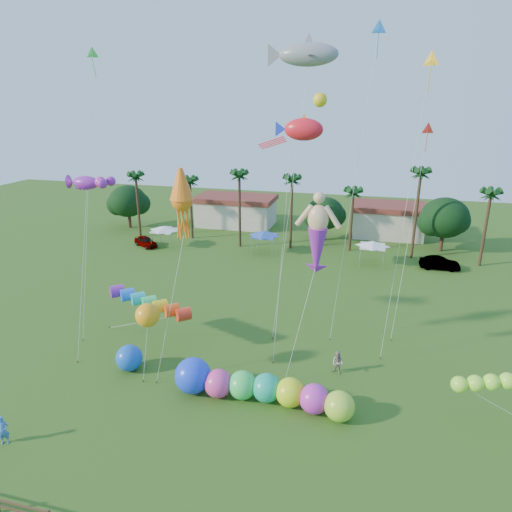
% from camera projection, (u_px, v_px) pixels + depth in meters
% --- Properties ---
extents(ground, '(160.00, 160.00, 0.00)m').
position_uv_depth(ground, '(211.00, 460.00, 25.98)').
color(ground, '#285116').
rests_on(ground, ground).
extents(tree_line, '(69.46, 8.91, 11.00)m').
position_uv_depth(tree_line, '(342.00, 214.00, 63.98)').
color(tree_line, '#3A2819').
rests_on(tree_line, ground).
extents(buildings_row, '(35.00, 7.00, 4.00)m').
position_uv_depth(buildings_row, '(302.00, 217.00, 71.82)').
color(buildings_row, beige).
rests_on(buildings_row, ground).
extents(tent_row, '(31.00, 4.00, 0.60)m').
position_uv_depth(tent_row, '(263.00, 235.00, 59.78)').
color(tent_row, white).
rests_on(tent_row, ground).
extents(car_a, '(4.41, 3.61, 1.41)m').
position_uv_depth(car_a, '(146.00, 242.00, 63.80)').
color(car_a, '#4C4C54').
rests_on(car_a, ground).
extents(car_b, '(4.67, 1.72, 1.53)m').
position_uv_depth(car_b, '(440.00, 263.00, 55.10)').
color(car_b, '#4C4C54').
rests_on(car_b, ground).
extents(spectator_a, '(0.80, 0.70, 1.84)m').
position_uv_depth(spectator_a, '(3.00, 430.00, 26.98)').
color(spectator_a, '#3974C9').
rests_on(spectator_a, ground).
extents(spectator_b, '(1.09, 1.01, 1.81)m').
position_uv_depth(spectator_b, '(338.00, 363.00, 33.94)').
color(spectator_b, '#A59589').
rests_on(spectator_b, ground).
extents(caterpillar_inflatable, '(12.45, 2.70, 2.54)m').
position_uv_depth(caterpillar_inflatable, '(255.00, 388.00, 30.74)').
color(caterpillar_inflatable, '#EB3D97').
rests_on(caterpillar_inflatable, ground).
extents(blue_ball, '(2.01, 2.01, 2.01)m').
position_uv_depth(blue_ball, '(129.00, 358.00, 34.41)').
color(blue_ball, blue).
rests_on(blue_ball, ground).
extents(rainbow_tube, '(9.90, 4.90, 3.86)m').
position_uv_depth(rainbow_tube, '(161.00, 312.00, 36.65)').
color(rainbow_tube, red).
rests_on(rainbow_tube, ground).
extents(green_worm, '(8.49, 1.31, 3.60)m').
position_uv_depth(green_worm, '(459.00, 384.00, 27.83)').
color(green_worm, '#A2FF38').
rests_on(green_worm, ground).
extents(orange_ball_kite, '(2.03, 2.03, 5.95)m').
position_uv_depth(orange_ball_kite, '(147.00, 315.00, 32.08)').
color(orange_ball_kite, '#FF9D14').
rests_on(orange_ball_kite, ground).
extents(merman_kite, '(2.82, 4.09, 13.00)m').
position_uv_depth(merman_kite, '(317.00, 239.00, 32.19)').
color(merman_kite, '#E6B683').
rests_on(merman_kite, ground).
extents(fish_kite, '(4.59, 5.75, 18.30)m').
position_uv_depth(fish_kite, '(304.00, 130.00, 33.87)').
color(fish_kite, red).
rests_on(fish_kite, ground).
extents(shark_kite, '(6.45, 6.66, 24.05)m').
position_uv_depth(shark_kite, '(308.00, 55.00, 36.41)').
color(shark_kite, gray).
rests_on(shark_kite, ground).
extents(squid_kite, '(2.14, 5.03, 15.10)m').
position_uv_depth(squid_kite, '(182.00, 201.00, 32.31)').
color(squid_kite, orange).
rests_on(squid_kite, ground).
extents(lobster_kite, '(4.34, 6.01, 14.12)m').
position_uv_depth(lobster_kite, '(86.00, 183.00, 35.38)').
color(lobster_kite, purple).
rests_on(lobster_kite, ground).
extents(delta_kite_red, '(2.06, 4.97, 17.75)m').
position_uv_depth(delta_kite_red, '(427.00, 134.00, 37.29)').
color(delta_kite_red, red).
rests_on(delta_kite_red, ground).
extents(delta_kite_yellow, '(2.21, 3.46, 22.70)m').
position_uv_depth(delta_kite_yellow, '(430.00, 66.00, 31.49)').
color(delta_kite_yellow, yellow).
rests_on(delta_kite_yellow, ground).
extents(delta_kite_green, '(1.53, 4.82, 23.39)m').
position_uv_depth(delta_kite_green, '(92.00, 63.00, 35.47)').
color(delta_kite_green, green).
rests_on(delta_kite_green, ground).
extents(delta_kite_blue, '(2.65, 3.76, 25.12)m').
position_uv_depth(delta_kite_blue, '(378.00, 35.00, 33.98)').
color(delta_kite_blue, blue).
rests_on(delta_kite_blue, ground).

